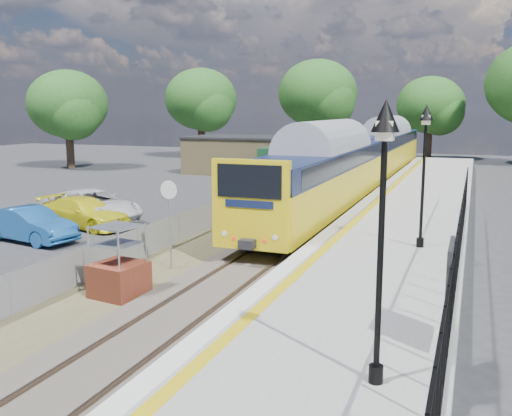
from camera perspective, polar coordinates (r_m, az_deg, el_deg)
The scene contains 16 objects.
ground at distance 15.52m, azimuth -6.49°, elevation -10.37°, with size 120.00×120.00×0.00m, color #2D2D30.
track_bed at distance 24.28m, azimuth 3.07°, elevation -2.68°, with size 5.90×80.00×0.29m.
platform at distance 21.61m, azimuth 13.58°, elevation -3.54°, with size 5.00×70.00×0.90m, color gray.
platform_edge at distance 21.86m, azimuth 8.26°, elevation -1.99°, with size 0.90×70.00×0.01m.
victorian_lamp_south at distance 9.05m, azimuth 12.62°, elevation 2.97°, with size 0.44×0.44×4.60m.
victorian_lamp_north at distance 18.98m, azimuth 16.55°, elevation 6.27°, with size 0.44×0.44×4.60m.
palisade_fence at distance 15.53m, azimuth 19.56°, elevation -3.80°, with size 0.12×26.00×2.00m.
wire_fence at distance 27.62m, azimuth -2.79°, elevation -0.08°, with size 0.06×52.00×1.20m.
outbuilding at distance 47.68m, azimuth -0.87°, elevation 5.22°, with size 10.80×10.10×3.12m.
tree_line at distance 55.17m, azimuth 15.67°, elevation 10.77°, with size 56.80×43.80×11.88m.
train at distance 38.30m, azimuth 10.77°, elevation 5.15°, with size 2.82×40.83×3.51m.
brick_plinth at distance 16.77m, azimuth -13.59°, elevation -5.36°, with size 1.51×1.51×2.14m.
speed_sign at distance 19.00m, azimuth -8.65°, elevation -0.09°, with size 0.62×0.11×3.06m.
car_blue at distance 25.03m, azimuth -21.66°, elevation -1.55°, with size 1.50×4.30×1.42m, color #184D90.
car_yellow at distance 27.19m, azimuth -16.75°, elevation -0.46°, with size 1.92×4.73×1.37m, color yellow.
car_white at distance 28.45m, azimuth -16.05°, elevation 0.18°, with size 2.54×5.51×1.53m, color silver.
Camera 1 is at (6.80, -12.89, 5.34)m, focal length 40.00 mm.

